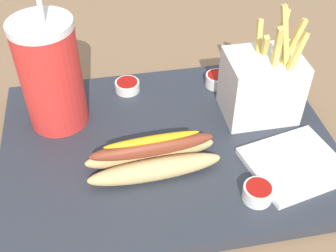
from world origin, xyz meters
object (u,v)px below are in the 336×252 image
(ketchup_cup_1, at_px, (217,79))
(ketchup_cup_3, at_px, (258,192))
(ketchup_cup_2, at_px, (127,86))
(napkin_stack, at_px, (295,164))
(hot_dog_1, at_px, (153,157))
(fries_basket, at_px, (261,85))
(soda_cup, at_px, (51,74))

(ketchup_cup_1, bearing_deg, ketchup_cup_3, -93.11)
(ketchup_cup_2, bearing_deg, napkin_stack, -45.92)
(ketchup_cup_3, bearing_deg, ketchup_cup_1, 86.89)
(hot_dog_1, bearing_deg, fries_basket, 26.24)
(soda_cup, xyz_separation_m, ketchup_cup_1, (0.25, 0.04, -0.07))
(soda_cup, bearing_deg, fries_basket, -7.36)
(soda_cup, distance_m, fries_basket, 0.30)
(fries_basket, height_order, ketchup_cup_1, fries_basket)
(fries_basket, bearing_deg, ketchup_cup_1, 118.73)
(fries_basket, distance_m, ketchup_cup_1, 0.10)
(hot_dog_1, relative_size, ketchup_cup_2, 4.54)
(hot_dog_1, distance_m, napkin_stack, 0.19)
(hot_dog_1, relative_size, ketchup_cup_3, 4.78)
(hot_dog_1, xyz_separation_m, napkin_stack, (0.19, -0.03, -0.02))
(soda_cup, relative_size, ketchup_cup_1, 6.23)
(fries_basket, relative_size, napkin_stack, 1.51)
(ketchup_cup_1, relative_size, ketchup_cup_3, 1.00)
(ketchup_cup_2, xyz_separation_m, napkin_stack, (0.20, -0.21, -0.00))
(hot_dog_1, bearing_deg, napkin_stack, -9.32)
(ketchup_cup_3, relative_size, napkin_stack, 0.31)
(ketchup_cup_2, bearing_deg, ketchup_cup_3, -61.81)
(hot_dog_1, xyz_separation_m, ketchup_cup_3, (0.12, -0.07, -0.01))
(napkin_stack, bearing_deg, fries_basket, 95.89)
(soda_cup, distance_m, napkin_stack, 0.35)
(ketchup_cup_2, bearing_deg, hot_dog_1, -85.52)
(napkin_stack, bearing_deg, hot_dog_1, 170.68)
(ketchup_cup_2, relative_size, ketchup_cup_3, 1.05)
(fries_basket, bearing_deg, soda_cup, 172.64)
(soda_cup, height_order, hot_dog_1, soda_cup)
(soda_cup, bearing_deg, ketchup_cup_3, -39.24)
(ketchup_cup_1, distance_m, ketchup_cup_2, 0.15)
(ketchup_cup_3, distance_m, napkin_stack, 0.08)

